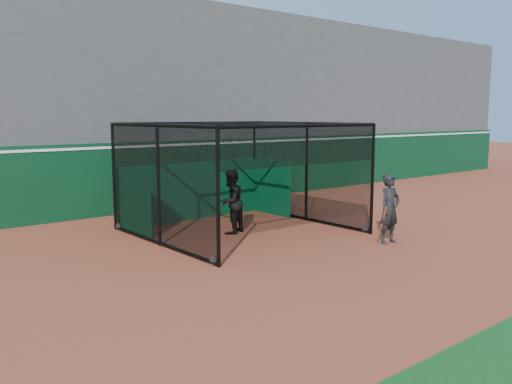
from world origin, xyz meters
TOP-DOWN VIEW (x-y plane):
  - ground at (0.00, 0.00)m, footprint 120.00×120.00m
  - outfield_wall at (0.00, 8.50)m, footprint 50.00×0.50m
  - grandstand at (0.00, 12.27)m, footprint 50.00×7.85m
  - batting_cage at (0.89, 3.42)m, footprint 5.55×5.46m
  - batter at (0.53, 3.41)m, footprint 1.11×1.00m
  - on_deck_player at (3.11, -0.28)m, footprint 0.71×0.48m

SIDE VIEW (x-z plane):
  - ground at x=0.00m, z-range 0.00..0.00m
  - on_deck_player at x=3.11m, z-range 0.00..1.87m
  - batter at x=0.53m, z-range 0.00..1.88m
  - outfield_wall at x=0.00m, z-range 0.04..2.54m
  - batting_cage at x=0.89m, z-range 0.00..3.18m
  - grandstand at x=0.00m, z-range 0.00..8.95m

